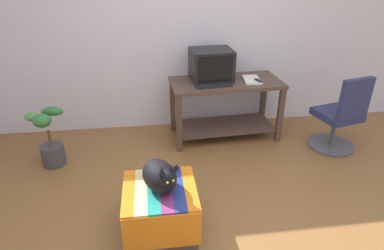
% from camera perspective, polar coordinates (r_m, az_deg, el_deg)
% --- Properties ---
extents(ground_plane, '(14.00, 14.00, 0.00)m').
position_cam_1_polar(ground_plane, '(2.78, 3.84, -18.18)').
color(ground_plane, brown).
extents(back_wall, '(8.00, 0.10, 2.60)m').
position_cam_1_polar(back_wall, '(4.05, -1.38, 17.37)').
color(back_wall, silver).
rests_on(back_wall, ground_plane).
extents(desk, '(1.31, 0.67, 0.71)m').
position_cam_1_polar(desk, '(3.91, 5.79, 4.43)').
color(desk, '#4C382D').
rests_on(desk, ground_plane).
extents(tv_monitor, '(0.49, 0.43, 0.35)m').
position_cam_1_polar(tv_monitor, '(3.82, 3.35, 10.35)').
color(tv_monitor, black).
rests_on(tv_monitor, desk).
extents(keyboard, '(0.41, 0.19, 0.02)m').
position_cam_1_polar(keyboard, '(3.66, 3.71, 6.96)').
color(keyboard, black).
rests_on(keyboard, desk).
extents(book, '(0.21, 0.31, 0.03)m').
position_cam_1_polar(book, '(3.88, 10.31, 7.76)').
color(book, white).
rests_on(book, desk).
extents(ottoman_with_blanket, '(0.56, 0.57, 0.39)m').
position_cam_1_polar(ottoman_with_blanket, '(2.69, -5.46, -14.34)').
color(ottoman_with_blanket, '#4C4238').
rests_on(ottoman_with_blanket, ground_plane).
extents(cat, '(0.35, 0.46, 0.28)m').
position_cam_1_polar(cat, '(2.50, -5.53, -8.81)').
color(cat, black).
rests_on(cat, ottoman_with_blanket).
extents(potted_plant, '(0.38, 0.39, 0.64)m').
position_cam_1_polar(potted_plant, '(3.69, -23.45, -2.34)').
color(potted_plant, '#3D3D42').
rests_on(potted_plant, ground_plane).
extents(office_chair, '(0.52, 0.52, 0.89)m').
position_cam_1_polar(office_chair, '(3.99, 24.36, 1.05)').
color(office_chair, '#4C4C51').
rests_on(office_chair, ground_plane).
extents(stapler, '(0.06, 0.12, 0.04)m').
position_cam_1_polar(stapler, '(3.81, 11.42, 7.43)').
color(stapler, black).
rests_on(stapler, desk).
extents(pen, '(0.13, 0.07, 0.01)m').
position_cam_1_polar(pen, '(4.01, 11.29, 8.14)').
color(pen, '#2351B2').
rests_on(pen, desk).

